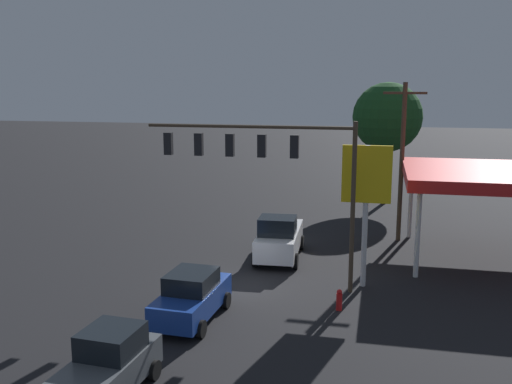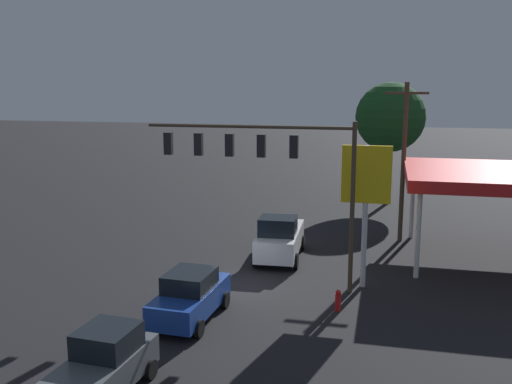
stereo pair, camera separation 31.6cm
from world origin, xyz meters
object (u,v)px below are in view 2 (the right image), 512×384
traffic_signal_assembly (264,159)px  utility_pole (404,158)px  sedan_waiting (190,296)px  hatchback_crossing (104,364)px  fire_hydrant (338,300)px  price_sign (366,184)px  street_tree (390,117)px  pickup_parked (280,238)px

traffic_signal_assembly → utility_pole: utility_pole is taller
sedan_waiting → hatchback_crossing: (0.63, 5.70, -0.00)m
hatchback_crossing → fire_hydrant: hatchback_crossing is taller
sedan_waiting → price_sign: bearing=132.6°
fire_hydrant → street_tree: bearing=-94.7°
traffic_signal_assembly → fire_hydrant: size_ratio=10.57×
traffic_signal_assembly → hatchback_crossing: bearing=75.5°
price_sign → street_tree: street_tree is taller
street_tree → hatchback_crossing: bearing=75.0°
traffic_signal_assembly → pickup_parked: traffic_signal_assembly is taller
pickup_parked → street_tree: size_ratio=0.58×
utility_pole → street_tree: street_tree is taller
fire_hydrant → pickup_parked: bearing=-60.3°
traffic_signal_assembly → sedan_waiting: bearing=65.8°
sedan_waiting → fire_hydrant: (-5.52, -2.15, -0.51)m
traffic_signal_assembly → sedan_waiting: (1.96, 4.36, -4.86)m
price_sign → fire_hydrant: 5.34m
utility_pole → hatchback_crossing: bearing=65.5°
street_tree → fire_hydrant: street_tree is taller
hatchback_crossing → street_tree: size_ratio=0.43×
traffic_signal_assembly → utility_pole: (-6.15, -9.10, -0.97)m
street_tree → utility_pole: bearing=94.5°
utility_pole → street_tree: (0.81, -10.41, 1.71)m
fire_hydrant → hatchback_crossing: bearing=52.0°
street_tree → fire_hydrant: bearing=85.3°
utility_pole → fire_hydrant: (2.60, 11.30, -4.40)m
street_tree → pickup_parked: bearing=70.8°
street_tree → fire_hydrant: (1.79, 21.72, -6.11)m
price_sign → pickup_parked: 6.56m
utility_pole → price_sign: bearing=78.0°
pickup_parked → hatchback_crossing: bearing=-13.2°
traffic_signal_assembly → street_tree: street_tree is taller
utility_pole → street_tree: 10.58m
hatchback_crossing → fire_hydrant: (-6.15, -7.86, -0.51)m
utility_pole → pickup_parked: size_ratio=1.72×
price_sign → fire_hydrant: bearing=74.7°
hatchback_crossing → price_sign: bearing=151.7°
traffic_signal_assembly → price_sign: size_ratio=1.45×
sedan_waiting → hatchback_crossing: 5.74m
fire_hydrant → sedan_waiting: bearing=21.3°
pickup_parked → fire_hydrant: 7.27m
sedan_waiting → street_tree: (-7.30, -23.87, 5.60)m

